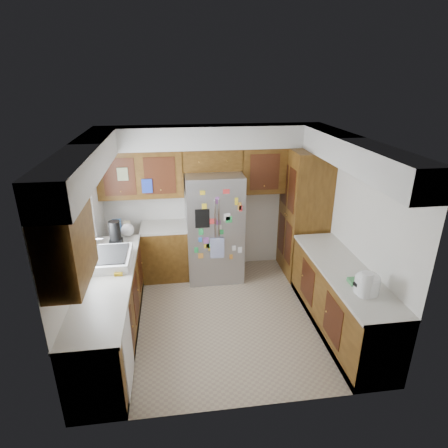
% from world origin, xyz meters
% --- Properties ---
extents(floor, '(3.60, 3.60, 0.00)m').
position_xyz_m(floor, '(0.00, 0.00, 0.00)').
color(floor, tan).
rests_on(floor, ground).
extents(room_shell, '(3.64, 3.24, 2.52)m').
position_xyz_m(room_shell, '(-0.11, 0.36, 1.82)').
color(room_shell, silver).
rests_on(room_shell, ground).
extents(left_counter_run, '(1.36, 3.20, 0.92)m').
position_xyz_m(left_counter_run, '(-1.36, 0.03, 0.43)').
color(left_counter_run, '#482A0D').
rests_on(left_counter_run, ground).
extents(right_counter_run, '(0.63, 2.25, 0.92)m').
position_xyz_m(right_counter_run, '(1.50, -0.47, 0.42)').
color(right_counter_run, '#482A0D').
rests_on(right_counter_run, ground).
extents(pantry, '(0.60, 0.90, 2.15)m').
position_xyz_m(pantry, '(1.50, 1.15, 1.07)').
color(pantry, '#482A0D').
rests_on(pantry, ground).
extents(fridge, '(0.90, 0.79, 1.80)m').
position_xyz_m(fridge, '(-0.00, 1.20, 0.90)').
color(fridge, '#9C9CA1').
rests_on(fridge, ground).
extents(bridge_cabinet, '(0.96, 0.34, 0.35)m').
position_xyz_m(bridge_cabinet, '(0.00, 1.43, 1.98)').
color(bridge_cabinet, '#482A0D').
rests_on(bridge_cabinet, fridge).
extents(fridge_top_items, '(0.96, 0.33, 0.31)m').
position_xyz_m(fridge_top_items, '(-0.08, 1.40, 2.29)').
color(fridge_top_items, '#1A2CC9').
rests_on(fridge_top_items, bridge_cabinet).
extents(sink_assembly, '(0.52, 0.73, 0.37)m').
position_xyz_m(sink_assembly, '(-1.50, 0.10, 0.99)').
color(sink_assembly, white).
rests_on(sink_assembly, left_counter_run).
extents(left_counter_clutter, '(0.36, 0.91, 0.38)m').
position_xyz_m(left_counter_clutter, '(-1.46, 0.83, 1.05)').
color(left_counter_clutter, black).
rests_on(left_counter_clutter, left_counter_run).
extents(rice_cooker, '(0.29, 0.28, 0.25)m').
position_xyz_m(rice_cooker, '(1.50, -1.03, 1.05)').
color(rice_cooker, white).
rests_on(rice_cooker, right_counter_run).
extents(paper_towel, '(0.13, 0.13, 0.30)m').
position_xyz_m(paper_towel, '(1.44, -1.11, 1.07)').
color(paper_towel, white).
rests_on(paper_towel, right_counter_run).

